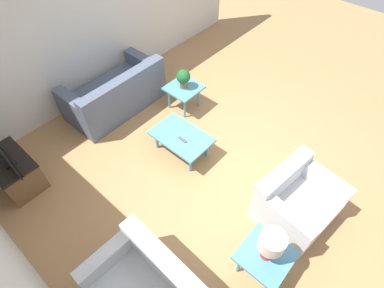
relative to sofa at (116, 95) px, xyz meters
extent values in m
plane|color=#A87A4C|center=(-2.32, -0.34, -0.32)|extent=(14.00, 14.00, 0.00)
cube|color=silver|center=(-2.32, 2.72, 1.03)|extent=(7.20, 0.12, 2.70)
cube|color=silver|center=(0.74, -0.34, 1.03)|extent=(0.12, 7.20, 2.70)
cube|color=#4C566B|center=(0.05, 0.00, -0.10)|extent=(0.93, 1.79, 0.44)
cube|color=#4C566B|center=(-0.31, 0.00, 0.32)|extent=(0.21, 1.78, 0.40)
cube|color=#4C566B|center=(0.06, -0.79, 0.25)|extent=(0.92, 0.21, 0.26)
cube|color=#4C566B|center=(0.05, 0.79, 0.25)|extent=(0.92, 0.21, 0.26)
cube|color=silver|center=(-3.63, -0.17, -0.11)|extent=(0.98, 1.10, 0.40)
cube|color=silver|center=(-3.30, -0.21, 0.27)|extent=(0.32, 1.02, 0.37)
cube|color=silver|center=(-3.58, 0.24, 0.21)|extent=(0.88, 0.27, 0.24)
cube|color=silver|center=(-3.68, -0.59, 0.21)|extent=(0.88, 0.27, 0.24)
cube|color=silver|center=(-3.00, 1.65, 0.27)|extent=(1.41, 0.25, 0.37)
cube|color=silver|center=(-2.36, 1.95, 0.21)|extent=(0.19, 0.87, 0.24)
cube|color=teal|center=(-1.65, 0.01, 0.05)|extent=(0.94, 0.62, 0.04)
cylinder|color=teal|center=(-2.02, -0.20, -0.14)|extent=(0.05, 0.05, 0.34)
cylinder|color=teal|center=(-1.28, -0.20, -0.14)|extent=(0.05, 0.05, 0.34)
cylinder|color=teal|center=(-2.02, 0.21, -0.14)|extent=(0.05, 0.05, 0.34)
cylinder|color=teal|center=(-1.28, 0.21, -0.14)|extent=(0.05, 0.05, 0.34)
cube|color=teal|center=(-0.93, -0.84, 0.14)|extent=(0.58, 0.58, 0.04)
cylinder|color=teal|center=(-1.12, -1.04, -0.10)|extent=(0.04, 0.04, 0.44)
cylinder|color=teal|center=(-0.73, -1.04, -0.10)|extent=(0.04, 0.04, 0.44)
cylinder|color=teal|center=(-1.12, -0.64, -0.10)|extent=(0.04, 0.04, 0.44)
cylinder|color=teal|center=(-0.73, -0.64, -0.10)|extent=(0.04, 0.04, 0.44)
cube|color=teal|center=(-3.69, 0.78, 0.14)|extent=(0.58, 0.58, 0.04)
cylinder|color=teal|center=(-3.88, 0.59, -0.10)|extent=(0.04, 0.04, 0.44)
cylinder|color=teal|center=(-3.49, 0.59, -0.10)|extent=(0.04, 0.04, 0.44)
cylinder|color=teal|center=(-3.88, 0.98, -0.10)|extent=(0.04, 0.04, 0.44)
cylinder|color=teal|center=(-3.49, 0.98, -0.10)|extent=(0.04, 0.04, 0.44)
cube|color=brown|center=(-0.21, 2.10, -0.05)|extent=(0.81, 0.51, 0.54)
cube|color=black|center=(-0.21, 2.10, 0.20)|extent=(0.83, 0.53, 0.04)
cube|color=black|center=(-0.21, 2.10, 0.23)|extent=(0.34, 0.16, 0.02)
cylinder|color=brown|center=(-0.93, -0.84, 0.22)|extent=(0.14, 0.14, 0.13)
sphere|color=#195B28|center=(-0.93, -0.84, 0.39)|extent=(0.25, 0.25, 0.25)
cylinder|color=red|center=(-3.69, 0.78, 0.29)|extent=(0.14, 0.14, 0.26)
cylinder|color=beige|center=(-3.69, 0.78, 0.52)|extent=(0.29, 0.29, 0.21)
cube|color=#4C4C51|center=(-1.72, 0.06, 0.08)|extent=(0.16, 0.05, 0.02)
camera|label=1|loc=(-3.90, 2.30, 3.57)|focal=28.00mm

